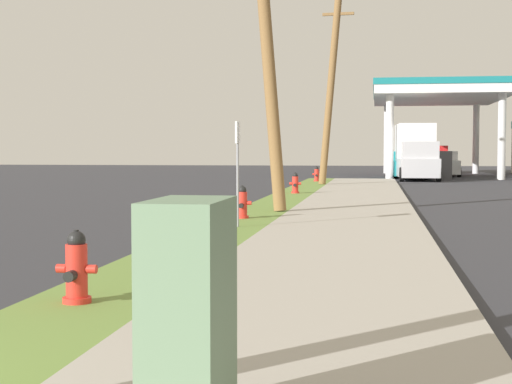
{
  "coord_description": "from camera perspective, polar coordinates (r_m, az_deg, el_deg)",
  "views": [
    {
      "loc": [
        3.59,
        -2.9,
        1.67
      ],
      "look_at": [
        0.63,
        16.57,
        0.61
      ],
      "focal_mm": 55.31,
      "sensor_mm": 36.0,
      "label": 1
    }
  ],
  "objects": [
    {
      "name": "utility_pole_midground",
      "position": [
        20.43,
        0.62,
        12.81
      ],
      "size": [
        1.71,
        1.03,
        9.85
      ],
      "color": "olive",
      "rests_on": "grass_verge"
    },
    {
      "name": "truck_red_at_forecourt",
      "position": [
        58.3,
        12.8,
        2.26
      ],
      "size": [
        2.4,
        5.5,
        1.97
      ],
      "color": "red",
      "rests_on": "ground"
    },
    {
      "name": "fire_hydrant_fourth",
      "position": [
        38.89,
        4.41,
        1.26
      ],
      "size": [
        0.42,
        0.38,
        0.74
      ],
      "color": "red",
      "rests_on": "grass_verge"
    },
    {
      "name": "fire_hydrant_nearest",
      "position": [
        8.22,
        -12.86,
        -5.6
      ],
      "size": [
        0.42,
        0.38,
        0.74
      ],
      "color": "red",
      "rests_on": "grass_verge"
    },
    {
      "name": "fire_hydrant_third",
      "position": [
        28.13,
        2.86,
        0.57
      ],
      "size": [
        0.42,
        0.37,
        0.74
      ],
      "color": "red",
      "rests_on": "grass_verge"
    },
    {
      "name": "car_teal_by_far_pump",
      "position": [
        47.43,
        10.68,
        1.87
      ],
      "size": [
        2.25,
        4.63,
        1.57
      ],
      "color": "#197075",
      "rests_on": "ground"
    },
    {
      "name": "street_sign_post",
      "position": [
        15.82,
        -1.34,
        2.93
      ],
      "size": [
        0.05,
        0.36,
        2.12
      ],
      "color": "gray",
      "rests_on": "grass_verge"
    },
    {
      "name": "utility_cabinet",
      "position": [
        4.38,
        -4.87,
        -9.52
      ],
      "size": [
        0.46,
        0.83,
        1.29
      ],
      "color": "slate",
      "rests_on": "sidewalk_slab"
    },
    {
      "name": "truck_silver_on_apron",
      "position": [
        44.66,
        11.46,
        2.78
      ],
      "size": [
        2.38,
        6.48,
        3.11
      ],
      "color": "#BCBCC1",
      "rests_on": "ground"
    },
    {
      "name": "fire_hydrant_second",
      "position": [
        17.85,
        -1.0,
        -0.87
      ],
      "size": [
        0.42,
        0.38,
        0.74
      ],
      "color": "red",
      "rests_on": "grass_verge"
    },
    {
      "name": "car_white_by_near_pump",
      "position": [
        51.07,
        13.36,
        1.93
      ],
      "size": [
        1.98,
        4.52,
        1.57
      ],
      "color": "white",
      "rests_on": "ground"
    },
    {
      "name": "utility_pole_background",
      "position": [
        35.56,
        5.4,
        7.29
      ],
      "size": [
        1.57,
        0.42,
        8.19
      ],
      "color": "olive",
      "rests_on": "grass_verge"
    }
  ]
}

